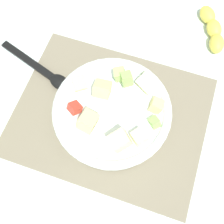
# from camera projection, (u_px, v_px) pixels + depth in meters

# --- Properties ---
(ground_plane) EXTENTS (2.40, 2.40, 0.00)m
(ground_plane) POSITION_uv_depth(u_px,v_px,m) (110.00, 116.00, 0.66)
(ground_plane) COLOR silver
(placemat) EXTENTS (0.44, 0.34, 0.01)m
(placemat) POSITION_uv_depth(u_px,v_px,m) (110.00, 115.00, 0.66)
(placemat) COLOR #756B56
(placemat) RESTS_ON ground_plane
(salad_bowl) EXTENTS (0.25, 0.25, 0.13)m
(salad_bowl) POSITION_uv_depth(u_px,v_px,m) (112.00, 113.00, 0.61)
(salad_bowl) COLOR white
(salad_bowl) RESTS_ON placemat
(serving_spoon) EXTENTS (0.22, 0.09, 0.01)m
(serving_spoon) POSITION_uv_depth(u_px,v_px,m) (46.00, 73.00, 0.69)
(serving_spoon) COLOR black
(serving_spoon) RESTS_ON placemat
(banana_whole) EXTENTS (0.09, 0.15, 0.04)m
(banana_whole) POSITION_uv_depth(u_px,v_px,m) (213.00, 29.00, 0.73)
(banana_whole) COLOR yellow
(banana_whole) RESTS_ON ground_plane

